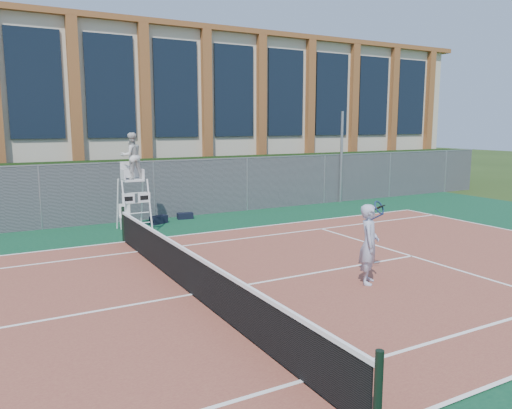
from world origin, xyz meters
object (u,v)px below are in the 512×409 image
steel_pole (341,157)px  tennis_player (369,244)px  umpire_chair (131,159)px  plastic_chair (125,214)px

steel_pole → tennis_player: 12.24m
umpire_chair → steel_pole: bearing=9.3°
tennis_player → plastic_chair: bearing=109.8°
plastic_chair → umpire_chair: bearing=-77.3°
umpire_chair → plastic_chair: (-0.14, 0.62, -1.95)m
umpire_chair → plastic_chair: 2.05m
plastic_chair → steel_pole: bearing=5.7°
umpire_chair → tennis_player: (3.06, -8.25, -1.51)m
tennis_player → steel_pole: bearing=54.4°
steel_pole → plastic_chair: steel_pole is taller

